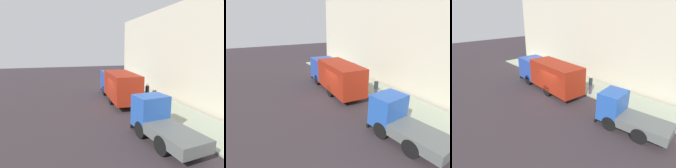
% 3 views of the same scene
% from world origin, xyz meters
% --- Properties ---
extents(ground, '(80.00, 80.00, 0.00)m').
position_xyz_m(ground, '(0.00, 0.00, 0.00)').
color(ground, '#30282C').
extents(sidewalk, '(3.59, 30.00, 0.12)m').
position_xyz_m(sidewalk, '(4.79, 0.00, 0.06)').
color(sidewalk, '#949E87').
rests_on(sidewalk, ground).
extents(building_facade, '(0.50, 30.00, 9.64)m').
position_xyz_m(building_facade, '(7.09, 0.00, 4.82)').
color(building_facade, beige).
rests_on(building_facade, ground).
extents(large_utility_truck, '(2.86, 8.70, 3.02)m').
position_xyz_m(large_utility_truck, '(1.34, 1.70, 1.70)').
color(large_utility_truck, '#25449F').
rests_on(large_utility_truck, ground).
extents(small_flatbed_truck, '(2.47, 4.94, 2.47)m').
position_xyz_m(small_flatbed_truck, '(0.95, -7.20, 1.14)').
color(small_flatbed_truck, '#224EA4').
rests_on(small_flatbed_truck, ground).
extents(pedestrian_walking, '(0.39, 0.39, 1.78)m').
position_xyz_m(pedestrian_walking, '(4.26, 2.22, 1.07)').
color(pedestrian_walking, '#433656').
rests_on(pedestrian_walking, sidewalk).
extents(pedestrian_standing, '(0.42, 0.42, 1.77)m').
position_xyz_m(pedestrian_standing, '(3.89, 0.18, 1.06)').
color(pedestrian_standing, '#403856').
rests_on(pedestrian_standing, sidewalk).
extents(pedestrian_third, '(0.49, 0.49, 1.78)m').
position_xyz_m(pedestrian_third, '(3.41, -2.10, 1.06)').
color(pedestrian_third, '#3E364F').
rests_on(pedestrian_third, sidewalk).
extents(traffic_cone_orange, '(0.42, 0.42, 0.60)m').
position_xyz_m(traffic_cone_orange, '(3.88, 6.53, 0.42)').
color(traffic_cone_orange, orange).
rests_on(traffic_cone_orange, sidewalk).
extents(street_sign_post, '(0.44, 0.08, 2.58)m').
position_xyz_m(street_sign_post, '(3.27, 1.33, 1.65)').
color(street_sign_post, '#4C5156').
rests_on(street_sign_post, sidewalk).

